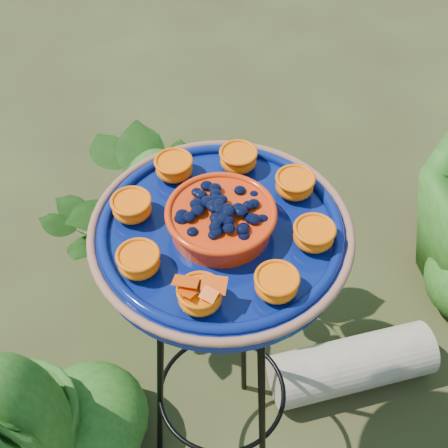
# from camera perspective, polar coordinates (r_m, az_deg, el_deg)

# --- Properties ---
(ground_plane) EXTENTS (20.00, 20.00, 0.00)m
(ground_plane) POSITION_cam_1_polar(r_m,az_deg,el_deg) (2.08, 4.00, -17.21)
(ground_plane) COLOR #312916
(ground_plane) RESTS_ON ground
(tripod_stand) EXTENTS (0.42, 0.42, 0.95)m
(tripod_stand) POSITION_cam_1_polar(r_m,az_deg,el_deg) (1.52, -0.22, -10.92)
(tripod_stand) COLOR black
(tripod_stand) RESTS_ON ground
(feeder_dish) EXTENTS (0.58, 0.58, 0.11)m
(feeder_dish) POSITION_cam_1_polar(r_m,az_deg,el_deg) (1.18, -0.27, -0.54)
(feeder_dish) COLOR #08165D
(feeder_dish) RESTS_ON tripod_stand
(driftwood_log) EXTENTS (0.55, 0.36, 0.17)m
(driftwood_log) POSITION_cam_1_polar(r_m,az_deg,el_deg) (2.10, 11.61, -12.47)
(driftwood_log) COLOR tan
(driftwood_log) RESTS_ON ground
(shrub_back_left) EXTENTS (0.88, 0.83, 0.78)m
(shrub_back_left) POSITION_cam_1_polar(r_m,az_deg,el_deg) (2.03, -5.78, 0.80)
(shrub_back_left) COLOR #1F4813
(shrub_back_left) RESTS_ON ground
(shrub_front_left) EXTENTS (0.48, 0.52, 0.75)m
(shrub_front_left) POSITION_cam_1_polar(r_m,az_deg,el_deg) (1.74, -18.82, -16.59)
(shrub_front_left) COLOR #1F4813
(shrub_front_left) RESTS_ON ground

